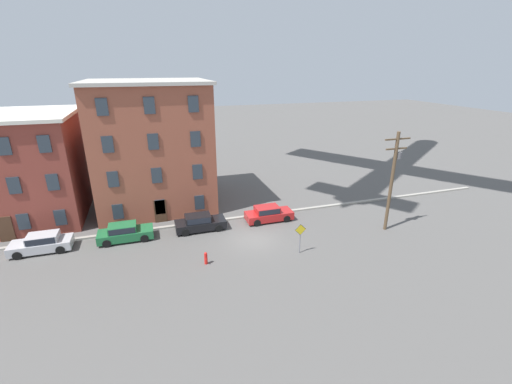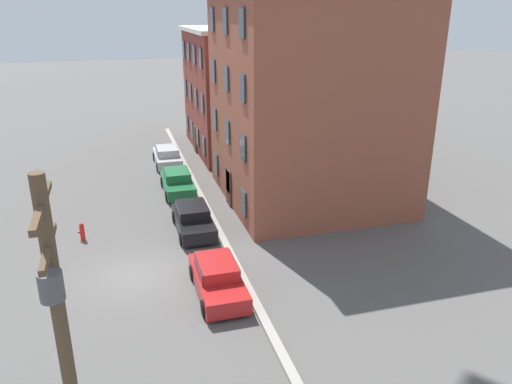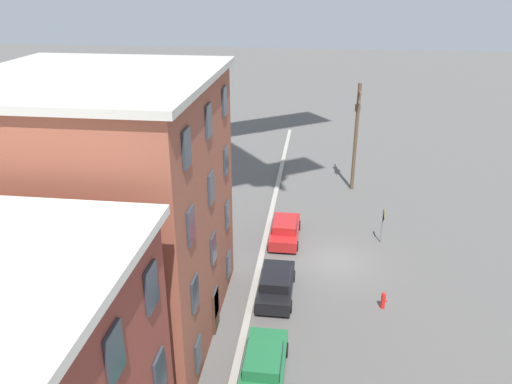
{
  "view_description": "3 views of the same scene",
  "coord_description": "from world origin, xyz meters",
  "px_view_note": "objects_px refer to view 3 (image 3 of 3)",
  "views": [
    {
      "loc": [
        -7.6,
        -24.38,
        13.77
      ],
      "look_at": [
        1.08,
        3.0,
        3.09
      ],
      "focal_mm": 24.0,
      "sensor_mm": 36.0,
      "label": 1
    },
    {
      "loc": [
        20.44,
        -0.26,
        11.38
      ],
      "look_at": [
        0.56,
        5.42,
        3.67
      ],
      "focal_mm": 35.0,
      "sensor_mm": 36.0,
      "label": 2
    },
    {
      "loc": [
        -27.05,
        1.45,
        16.13
      ],
      "look_at": [
        -1.16,
        4.72,
        4.87
      ],
      "focal_mm": 35.0,
      "sensor_mm": 36.0,
      "label": 3
    }
  ],
  "objects_px": {
    "car_green": "(264,364)",
    "car_red": "(285,229)",
    "car_black": "(276,283)",
    "caution_sign": "(383,220)",
    "utility_pole": "(356,131)",
    "fire_hydrant": "(383,300)"
  },
  "relations": [
    {
      "from": "car_black",
      "to": "caution_sign",
      "type": "xyz_separation_m",
      "value": [
        6.79,
        -6.35,
        0.89
      ]
    },
    {
      "from": "car_green",
      "to": "utility_pole",
      "type": "bearing_deg",
      "value": -12.44
    },
    {
      "from": "car_black",
      "to": "caution_sign",
      "type": "distance_m",
      "value": 9.33
    },
    {
      "from": "car_red",
      "to": "utility_pole",
      "type": "height_order",
      "value": "utility_pole"
    },
    {
      "from": "utility_pole",
      "to": "car_red",
      "type": "bearing_deg",
      "value": 152.6
    },
    {
      "from": "car_green",
      "to": "caution_sign",
      "type": "height_order",
      "value": "caution_sign"
    },
    {
      "from": "caution_sign",
      "to": "utility_pole",
      "type": "bearing_deg",
      "value": 9.17
    },
    {
      "from": "car_green",
      "to": "car_black",
      "type": "bearing_deg",
      "value": 0.14
    },
    {
      "from": "car_green",
      "to": "car_black",
      "type": "distance_m",
      "value": 6.24
    },
    {
      "from": "car_green",
      "to": "utility_pole",
      "type": "relative_size",
      "value": 0.5
    },
    {
      "from": "car_red",
      "to": "caution_sign",
      "type": "relative_size",
      "value": 1.78
    },
    {
      "from": "car_red",
      "to": "car_black",
      "type": "bearing_deg",
      "value": 179.84
    },
    {
      "from": "car_black",
      "to": "fire_hydrant",
      "type": "height_order",
      "value": "car_black"
    },
    {
      "from": "utility_pole",
      "to": "fire_hydrant",
      "type": "relative_size",
      "value": 9.1
    },
    {
      "from": "car_green",
      "to": "car_red",
      "type": "relative_size",
      "value": 1.0
    },
    {
      "from": "caution_sign",
      "to": "utility_pole",
      "type": "height_order",
      "value": "utility_pole"
    },
    {
      "from": "fire_hydrant",
      "to": "car_black",
      "type": "bearing_deg",
      "value": 85.62
    },
    {
      "from": "caution_sign",
      "to": "fire_hydrant",
      "type": "distance_m",
      "value": 7.34
    },
    {
      "from": "car_green",
      "to": "caution_sign",
      "type": "distance_m",
      "value": 14.52
    },
    {
      "from": "car_black",
      "to": "car_red",
      "type": "relative_size",
      "value": 1.0
    },
    {
      "from": "car_green",
      "to": "fire_hydrant",
      "type": "xyz_separation_m",
      "value": [
        5.81,
        -5.7,
        -0.27
      ]
    },
    {
      "from": "car_black",
      "to": "caution_sign",
      "type": "height_order",
      "value": "caution_sign"
    }
  ]
}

